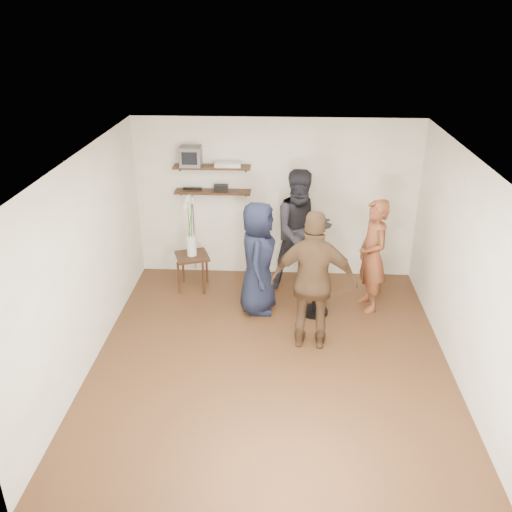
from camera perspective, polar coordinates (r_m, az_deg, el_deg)
The scene contains 18 objects.
room at distance 6.41m, azimuth 1.71°, elevation -1.27°, with size 4.58×5.08×2.68m.
shelf_upper at distance 8.51m, azimuth -4.66°, elevation 9.32°, with size 1.20×0.25×0.04m, color black.
shelf_lower at distance 8.63m, azimuth -4.57°, elevation 6.77°, with size 1.20×0.25×0.04m, color black.
crt_monitor at distance 8.52m, azimuth -6.87°, elevation 10.40°, with size 0.32×0.30×0.30m, color #59595B.
dvd_deck at distance 8.47m, azimuth -2.94°, elevation 9.63°, with size 0.40×0.24×0.06m, color silver.
radio at distance 8.59m, azimuth -3.70°, elevation 7.19°, with size 0.22×0.10×0.10m, color black.
power_strip at distance 8.71m, azimuth -6.70°, elevation 7.08°, with size 0.30×0.05×0.03m, color black.
side_table at distance 8.56m, azimuth -6.72°, elevation -0.47°, with size 0.62×0.62×0.58m.
vase_lilies at distance 8.38m, azimuth -6.87°, elevation 2.13°, with size 0.20×0.21×1.04m.
drinks_table at distance 7.79m, azimuth 6.33°, elevation -1.88°, with size 0.54×0.54×0.99m.
wine_glass_fl at distance 7.54m, azimuth 5.97°, elevation 1.45°, with size 0.07×0.07×0.22m.
wine_glass_fr at distance 7.56m, azimuth 6.94°, elevation 1.32°, with size 0.07×0.07×0.20m.
wine_glass_bl at distance 7.65m, azimuth 6.17°, elevation 1.64°, with size 0.06×0.06×0.19m.
wine_glass_br at distance 7.58m, azimuth 6.75°, elevation 1.48°, with size 0.07×0.07×0.21m.
person_plaid at distance 7.97m, azimuth 12.16°, elevation 0.02°, with size 0.62×0.41×1.70m, color red.
person_dark at distance 8.38m, azimuth 4.81°, elevation 2.66°, with size 0.94×0.73×1.93m, color black.
person_navy at distance 7.74m, azimuth 0.22°, elevation -0.22°, with size 0.82×0.53×1.68m, color black.
person_brown at distance 6.91m, azimuth 6.13°, elevation -2.70°, with size 1.10×0.46×1.88m, color #4A321F.
Camera 1 is at (0.11, -5.75, 4.13)m, focal length 38.00 mm.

